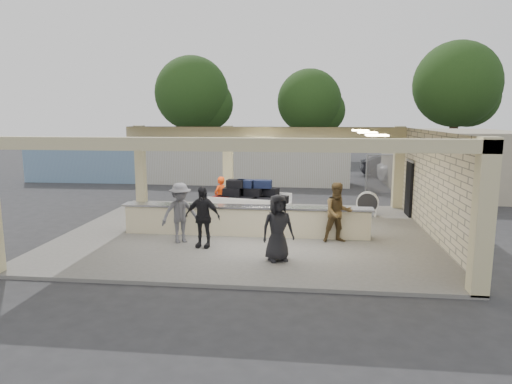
# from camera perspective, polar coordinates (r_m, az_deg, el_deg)

# --- Properties ---
(ground) EXTENTS (120.00, 120.00, 0.00)m
(ground) POSITION_cam_1_polar(r_m,az_deg,el_deg) (15.60, -1.04, -5.26)
(ground) COLOR #29292C
(ground) RESTS_ON ground
(pavilion) EXTENTS (12.01, 10.00, 3.55)m
(pavilion) POSITION_cam_1_polar(r_m,az_deg,el_deg) (15.93, 0.02, 0.02)
(pavilion) COLOR #605E5A
(pavilion) RESTS_ON ground
(baggage_counter) EXTENTS (8.20, 0.58, 0.98)m
(baggage_counter) POSITION_cam_1_polar(r_m,az_deg,el_deg) (14.98, -1.30, -3.58)
(baggage_counter) COLOR beige
(baggage_counter) RESTS_ON pavilion
(luggage_cart) EXTENTS (2.97, 2.15, 1.58)m
(luggage_cart) POSITION_cam_1_polar(r_m,az_deg,el_deg) (16.67, -0.79, -0.84)
(luggage_cart) COLOR white
(luggage_cart) RESTS_ON pavilion
(drum_fan) EXTENTS (0.89, 0.48, 0.95)m
(drum_fan) POSITION_cam_1_polar(r_m,az_deg,el_deg) (18.35, 13.77, -1.33)
(drum_fan) COLOR white
(drum_fan) RESTS_ON pavilion
(baggage_handler) EXTENTS (0.57, 0.66, 1.60)m
(baggage_handler) POSITION_cam_1_polar(r_m,az_deg,el_deg) (17.44, -4.48, -0.67)
(baggage_handler) COLOR #FF440D
(baggage_handler) RESTS_ON pavilion
(passenger_a) EXTENTS (0.98, 0.60, 1.87)m
(passenger_a) POSITION_cam_1_polar(r_m,az_deg,el_deg) (14.29, 10.21, -2.55)
(passenger_a) COLOR brown
(passenger_a) RESTS_ON pavilion
(passenger_b) EXTENTS (1.11, 0.51, 1.84)m
(passenger_b) POSITION_cam_1_polar(r_m,az_deg,el_deg) (13.64, -6.70, -3.10)
(passenger_b) COLOR black
(passenger_b) RESTS_ON pavilion
(passenger_c) EXTENTS (1.23, 1.02, 1.86)m
(passenger_c) POSITION_cam_1_polar(r_m,az_deg,el_deg) (14.22, -9.43, -2.59)
(passenger_c) COLOR #545359
(passenger_c) RESTS_ON pavilion
(passenger_d) EXTENTS (0.96, 0.69, 1.82)m
(passenger_d) POSITION_cam_1_polar(r_m,az_deg,el_deg) (12.31, 2.74, -4.49)
(passenger_d) COLOR black
(passenger_d) RESTS_ON pavilion
(car_white_a) EXTENTS (5.63, 3.03, 1.55)m
(car_white_a) POSITION_cam_1_polar(r_m,az_deg,el_deg) (28.42, 20.51, 2.47)
(car_white_a) COLOR white
(car_white_a) RESTS_ON ground
(car_white_b) EXTENTS (4.77, 2.93, 1.41)m
(car_white_b) POSITION_cam_1_polar(r_m,az_deg,el_deg) (29.94, 28.56, 2.11)
(car_white_b) COLOR white
(car_white_b) RESTS_ON ground
(car_dark) EXTENTS (4.48, 1.65, 1.48)m
(car_dark) POSITION_cam_1_polar(r_m,az_deg,el_deg) (31.17, 17.12, 3.17)
(car_dark) COLOR black
(car_dark) RESTS_ON ground
(container_white) EXTENTS (11.92, 2.68, 2.57)m
(container_white) POSITION_cam_1_polar(r_m,az_deg,el_deg) (26.87, -1.16, 3.79)
(container_white) COLOR beige
(container_white) RESTS_ON ground
(container_blue) EXTENTS (9.49, 2.46, 2.46)m
(container_blue) POSITION_cam_1_polar(r_m,az_deg,el_deg) (29.43, -18.14, 3.71)
(container_blue) COLOR #6D92AF
(container_blue) RESTS_ON ground
(fence) EXTENTS (12.06, 0.06, 2.03)m
(fence) POSITION_cam_1_polar(r_m,az_deg,el_deg) (25.75, 26.98, 1.98)
(fence) COLOR gray
(fence) RESTS_ON ground
(tree_left) EXTENTS (6.60, 6.30, 9.00)m
(tree_left) POSITION_cam_1_polar(r_m,az_deg,el_deg) (40.32, -7.50, 11.77)
(tree_left) COLOR #382619
(tree_left) RESTS_ON ground
(tree_mid) EXTENTS (6.00, 5.60, 8.00)m
(tree_mid) POSITION_cam_1_polar(r_m,az_deg,el_deg) (41.12, 7.13, 10.86)
(tree_mid) COLOR #382619
(tree_mid) RESTS_ON ground
(tree_right) EXTENTS (7.20, 7.00, 10.00)m
(tree_right) POSITION_cam_1_polar(r_m,az_deg,el_deg) (42.01, 24.14, 11.80)
(tree_right) COLOR #382619
(tree_right) RESTS_ON ground
(adjacent_building) EXTENTS (6.00, 8.00, 3.20)m
(adjacent_building) POSITION_cam_1_polar(r_m,az_deg,el_deg) (26.16, 23.23, 3.55)
(adjacent_building) COLOR #B0A68C
(adjacent_building) RESTS_ON ground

